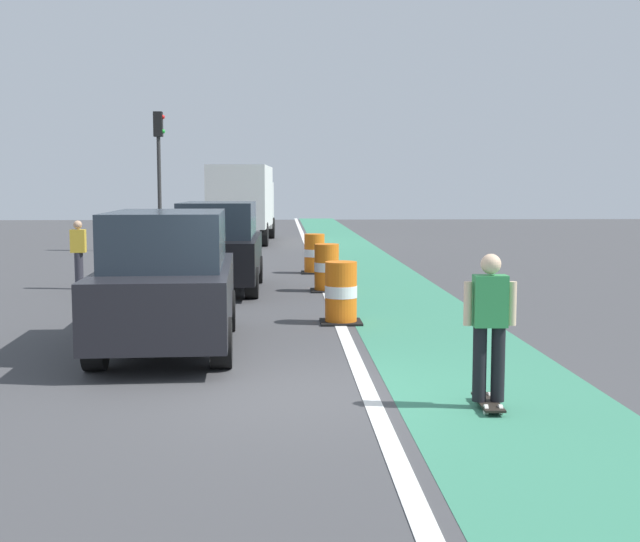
{
  "coord_description": "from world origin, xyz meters",
  "views": [
    {
      "loc": [
        -0.1,
        -9.55,
        2.41
      ],
      "look_at": [
        0.48,
        3.18,
        1.1
      ],
      "focal_mm": 46.5,
      "sensor_mm": 36.0,
      "label": 1
    }
  ],
  "objects_px": {
    "skateboarder_on_lane": "(490,326)",
    "parked_suv_nearest": "(168,279)",
    "traffic_barrel_front": "(341,293)",
    "traffic_barrel_mid": "(327,268)",
    "parked_suv_second": "(219,246)",
    "traffic_barrel_back": "(314,254)",
    "delivery_truck_down_block": "(243,199)",
    "traffic_light_corner": "(159,156)",
    "pedestrian_crossing": "(139,238)",
    "pedestrian_waiting": "(79,252)"
  },
  "relations": [
    {
      "from": "parked_suv_nearest",
      "to": "pedestrian_crossing",
      "type": "bearing_deg",
      "value": 101.65
    },
    {
      "from": "skateboarder_on_lane",
      "to": "pedestrian_waiting",
      "type": "distance_m",
      "value": 12.87
    },
    {
      "from": "traffic_barrel_front",
      "to": "pedestrian_waiting",
      "type": "distance_m",
      "value": 7.74
    },
    {
      "from": "parked_suv_nearest",
      "to": "traffic_barrel_front",
      "type": "xyz_separation_m",
      "value": [
        2.72,
        2.15,
        -0.5
      ]
    },
    {
      "from": "delivery_truck_down_block",
      "to": "traffic_light_corner",
      "type": "xyz_separation_m",
      "value": [
        -2.84,
        -4.69,
        1.65
      ]
    },
    {
      "from": "skateboarder_on_lane",
      "to": "parked_suv_second",
      "type": "relative_size",
      "value": 0.37
    },
    {
      "from": "traffic_barrel_mid",
      "to": "traffic_barrel_back",
      "type": "height_order",
      "value": "same"
    },
    {
      "from": "parked_suv_second",
      "to": "traffic_light_corner",
      "type": "height_order",
      "value": "traffic_light_corner"
    },
    {
      "from": "pedestrian_crossing",
      "to": "traffic_barrel_front",
      "type": "bearing_deg",
      "value": -62.8
    },
    {
      "from": "parked_suv_second",
      "to": "traffic_barrel_front",
      "type": "relative_size",
      "value": 4.23
    },
    {
      "from": "parked_suv_second",
      "to": "pedestrian_crossing",
      "type": "height_order",
      "value": "parked_suv_second"
    },
    {
      "from": "traffic_barrel_back",
      "to": "parked_suv_nearest",
      "type": "bearing_deg",
      "value": -103.71
    },
    {
      "from": "parked_suv_nearest",
      "to": "traffic_barrel_back",
      "type": "relative_size",
      "value": 4.29
    },
    {
      "from": "traffic_barrel_mid",
      "to": "traffic_barrel_back",
      "type": "bearing_deg",
      "value": 91.83
    },
    {
      "from": "traffic_barrel_back",
      "to": "delivery_truck_down_block",
      "type": "relative_size",
      "value": 0.14
    },
    {
      "from": "parked_suv_nearest",
      "to": "delivery_truck_down_block",
      "type": "distance_m",
      "value": 23.21
    },
    {
      "from": "parked_suv_nearest",
      "to": "traffic_barrel_mid",
      "type": "xyz_separation_m",
      "value": [
        2.71,
        6.6,
        -0.5
      ]
    },
    {
      "from": "traffic_barrel_front",
      "to": "traffic_barrel_mid",
      "type": "relative_size",
      "value": 1.0
    },
    {
      "from": "parked_suv_second",
      "to": "skateboarder_on_lane",
      "type": "bearing_deg",
      "value": -70.42
    },
    {
      "from": "traffic_barrel_front",
      "to": "traffic_light_corner",
      "type": "xyz_separation_m",
      "value": [
        -5.52,
        16.36,
        2.97
      ]
    },
    {
      "from": "parked_suv_second",
      "to": "delivery_truck_down_block",
      "type": "bearing_deg",
      "value": 90.66
    },
    {
      "from": "skateboarder_on_lane",
      "to": "parked_suv_nearest",
      "type": "relative_size",
      "value": 0.36
    },
    {
      "from": "skateboarder_on_lane",
      "to": "parked_suv_nearest",
      "type": "height_order",
      "value": "parked_suv_nearest"
    },
    {
      "from": "skateboarder_on_lane",
      "to": "traffic_barrel_back",
      "type": "height_order",
      "value": "skateboarder_on_lane"
    },
    {
      "from": "delivery_truck_down_block",
      "to": "traffic_barrel_mid",
      "type": "bearing_deg",
      "value": -80.86
    },
    {
      "from": "traffic_light_corner",
      "to": "delivery_truck_down_block",
      "type": "bearing_deg",
      "value": 58.82
    },
    {
      "from": "skateboarder_on_lane",
      "to": "traffic_barrel_front",
      "type": "xyz_separation_m",
      "value": [
        -1.2,
        5.67,
        -0.38
      ]
    },
    {
      "from": "traffic_barrel_back",
      "to": "delivery_truck_down_block",
      "type": "xyz_separation_m",
      "value": [
        -2.54,
        12.62,
        1.31
      ]
    },
    {
      "from": "traffic_barrel_back",
      "to": "traffic_light_corner",
      "type": "distance_m",
      "value": 10.04
    },
    {
      "from": "parked_suv_second",
      "to": "pedestrian_crossing",
      "type": "xyz_separation_m",
      "value": [
        -2.78,
        5.54,
        -0.17
      ]
    },
    {
      "from": "traffic_barrel_back",
      "to": "traffic_light_corner",
      "type": "relative_size",
      "value": 0.21
    },
    {
      "from": "pedestrian_waiting",
      "to": "pedestrian_crossing",
      "type": "bearing_deg",
      "value": 84.29
    },
    {
      "from": "parked_suv_nearest",
      "to": "traffic_light_corner",
      "type": "xyz_separation_m",
      "value": [
        -2.8,
        18.51,
        2.47
      ]
    },
    {
      "from": "traffic_light_corner",
      "to": "pedestrian_crossing",
      "type": "xyz_separation_m",
      "value": [
        0.24,
        -6.09,
        -2.64
      ]
    },
    {
      "from": "delivery_truck_down_block",
      "to": "pedestrian_crossing",
      "type": "relative_size",
      "value": 4.78
    },
    {
      "from": "parked_suv_second",
      "to": "pedestrian_waiting",
      "type": "bearing_deg",
      "value": 173.14
    },
    {
      "from": "traffic_barrel_front",
      "to": "traffic_barrel_mid",
      "type": "bearing_deg",
      "value": 90.17
    },
    {
      "from": "traffic_barrel_back",
      "to": "pedestrian_waiting",
      "type": "relative_size",
      "value": 0.68
    },
    {
      "from": "traffic_barrel_front",
      "to": "pedestrian_waiting",
      "type": "relative_size",
      "value": 0.68
    },
    {
      "from": "traffic_barrel_mid",
      "to": "skateboarder_on_lane",
      "type": "bearing_deg",
      "value": -83.14
    },
    {
      "from": "parked_suv_nearest",
      "to": "pedestrian_waiting",
      "type": "relative_size",
      "value": 2.9
    },
    {
      "from": "pedestrian_crossing",
      "to": "delivery_truck_down_block",
      "type": "bearing_deg",
      "value": 76.46
    },
    {
      "from": "traffic_barrel_mid",
      "to": "traffic_light_corner",
      "type": "distance_m",
      "value": 13.45
    },
    {
      "from": "traffic_barrel_front",
      "to": "pedestrian_crossing",
      "type": "distance_m",
      "value": 11.55
    },
    {
      "from": "pedestrian_waiting",
      "to": "parked_suv_second",
      "type": "bearing_deg",
      "value": -6.86
    },
    {
      "from": "delivery_truck_down_block",
      "to": "traffic_light_corner",
      "type": "distance_m",
      "value": 5.72
    },
    {
      "from": "traffic_barrel_front",
      "to": "pedestrian_crossing",
      "type": "bearing_deg",
      "value": 117.2
    },
    {
      "from": "traffic_barrel_back",
      "to": "delivery_truck_down_block",
      "type": "distance_m",
      "value": 12.94
    },
    {
      "from": "traffic_barrel_front",
      "to": "skateboarder_on_lane",
      "type": "bearing_deg",
      "value": -78.0
    },
    {
      "from": "parked_suv_second",
      "to": "pedestrian_crossing",
      "type": "bearing_deg",
      "value": 116.68
    }
  ]
}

